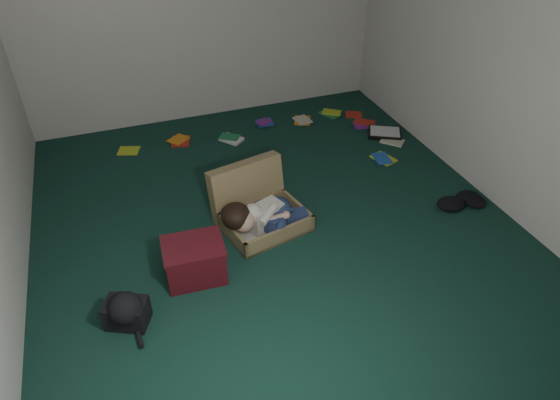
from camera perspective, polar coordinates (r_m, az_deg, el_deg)
floor at (r=4.37m, az=-0.68°, el=-2.60°), size 4.50×4.50×0.00m
wall_back at (r=5.75m, az=-8.89°, el=21.41°), size 4.50×0.00×4.50m
wall_front at (r=2.06m, az=20.96°, el=-11.27°), size 4.50×0.00×4.50m
wall_right at (r=4.70m, az=23.76°, el=15.51°), size 0.00×4.50×4.50m
suitcase at (r=4.30m, az=-2.58°, el=-0.83°), size 0.81×0.80×0.50m
person at (r=4.14m, az=-1.94°, el=-1.78°), size 0.76×0.37×0.31m
maroon_bin at (r=3.83m, az=-9.72°, el=-6.83°), size 0.47×0.38×0.31m
backpack at (r=3.65m, az=-17.15°, el=-12.15°), size 0.44×0.41×0.21m
clothing_pile at (r=4.82m, az=20.31°, el=-0.07°), size 0.45×0.39×0.13m
paper_tray at (r=5.79m, az=11.88°, el=7.50°), size 0.44×0.41×0.05m
book_scatter at (r=5.72m, az=1.66°, el=7.77°), size 2.94×1.41×0.02m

